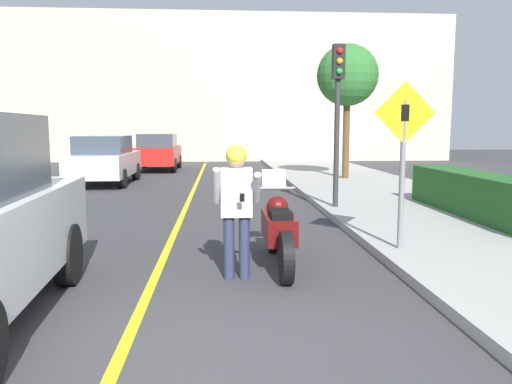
% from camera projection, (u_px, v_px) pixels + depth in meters
% --- Properties ---
extents(ground_plane, '(80.00, 80.00, 0.00)m').
position_uv_depth(ground_plane, '(187.00, 375.00, 3.95)').
color(ground_plane, '#38383A').
extents(sidewalk_curb, '(4.40, 44.00, 0.14)m').
position_uv_depth(sidewalk_curb, '(496.00, 242.00, 8.23)').
color(sidewalk_curb, '#9E9E99').
rests_on(sidewalk_curb, ground).
extents(road_center_line, '(0.12, 36.00, 0.01)m').
position_uv_depth(road_center_line, '(177.00, 227.00, 9.85)').
color(road_center_line, yellow).
rests_on(road_center_line, ground).
extents(building_backdrop, '(28.00, 1.20, 8.52)m').
position_uv_depth(building_backdrop, '(216.00, 88.00, 29.14)').
color(building_backdrop, beige).
rests_on(building_backdrop, ground).
extents(motorcycle, '(0.62, 2.34, 1.32)m').
position_uv_depth(motorcycle, '(278.00, 230.00, 7.03)').
color(motorcycle, black).
rests_on(motorcycle, ground).
extents(person_biker, '(0.59, 0.47, 1.73)m').
position_uv_depth(person_biker, '(236.00, 198.00, 6.35)').
color(person_biker, '#282D4C').
rests_on(person_biker, ground).
extents(crossing_sign, '(0.91, 0.08, 2.48)m').
position_uv_depth(crossing_sign, '(403.00, 149.00, 7.33)').
color(crossing_sign, slate).
rests_on(crossing_sign, sidewalk_curb).
extents(traffic_light, '(0.26, 0.30, 3.65)m').
position_uv_depth(traffic_light, '(338.00, 95.00, 11.19)').
color(traffic_light, '#2D2D30').
rests_on(traffic_light, sidewalk_curb).
extents(hedge_row, '(0.90, 5.25, 0.87)m').
position_uv_depth(hedge_row, '(483.00, 196.00, 10.16)').
color(hedge_row, '#235623').
rests_on(hedge_row, sidewalk_curb).
extents(street_tree, '(2.17, 2.17, 4.75)m').
position_uv_depth(street_tree, '(347.00, 76.00, 17.63)').
color(street_tree, brown).
rests_on(street_tree, sidewalk_curb).
extents(parked_car_silver, '(1.88, 4.20, 1.68)m').
position_uv_depth(parked_car_silver, '(105.00, 160.00, 17.26)').
color(parked_car_silver, black).
rests_on(parked_car_silver, ground).
extents(parked_car_red, '(1.88, 4.20, 1.68)m').
position_uv_depth(parked_car_red, '(158.00, 152.00, 23.00)').
color(parked_car_red, black).
rests_on(parked_car_red, ground).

